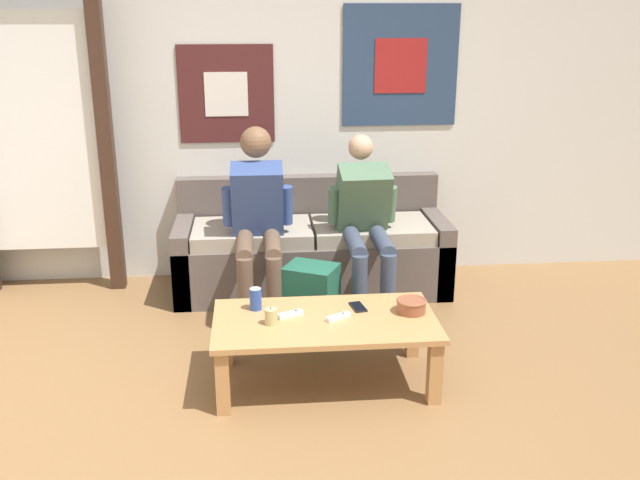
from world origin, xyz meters
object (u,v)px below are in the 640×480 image
object	(u,v)px
person_seated_teen	(365,219)
game_controller_near_left	(338,317)
backpack	(311,300)
ceramic_bowl	(411,305)
person_seated_adult	(258,216)
game_controller_near_right	(291,314)
cell_phone	(358,307)
pillar_candle	(271,317)
couch	(311,251)
drink_can_blue	(256,299)
coffee_table	(325,329)

from	to	relation	value
person_seated_teen	game_controller_near_left	bearing A→B (deg)	-106.21
backpack	ceramic_bowl	world-z (taller)	ceramic_bowl
person_seated_adult	game_controller_near_right	size ratio (longest dim) A/B	8.36
person_seated_adult	cell_phone	xyz separation A→B (m)	(0.54, -0.89, -0.28)
backpack	pillar_candle	world-z (taller)	pillar_candle
pillar_candle	couch	bearing A→B (deg)	77.05
drink_can_blue	coffee_table	bearing A→B (deg)	-23.40
ceramic_bowl	game_controller_near_left	distance (m)	0.41
coffee_table	drink_can_blue	bearing A→B (deg)	156.60
person_seated_teen	pillar_candle	distance (m)	1.27
couch	game_controller_near_left	xyz separation A→B (m)	(0.03, -1.40, 0.11)
ceramic_bowl	person_seated_teen	bearing A→B (deg)	96.18
ceramic_bowl	pillar_candle	distance (m)	0.77
game_controller_near_right	ceramic_bowl	bearing A→B (deg)	-0.60
backpack	game_controller_near_right	bearing A→B (deg)	-104.37
person_seated_teen	game_controller_near_right	distance (m)	1.14
pillar_candle	game_controller_near_left	distance (m)	0.36
ceramic_bowl	game_controller_near_right	size ratio (longest dim) A/B	1.14
couch	ceramic_bowl	xyz separation A→B (m)	(0.44, -1.35, 0.14)
game_controller_near_left	cell_phone	size ratio (longest dim) A/B	0.97
person_seated_adult	person_seated_teen	xyz separation A→B (m)	(0.71, 0.00, -0.04)
person_seated_adult	drink_can_blue	distance (m)	0.89
couch	backpack	distance (m)	0.74
game_controller_near_right	couch	bearing A→B (deg)	80.61
drink_can_blue	game_controller_near_right	distance (m)	0.22
person_seated_adult	game_controller_near_left	size ratio (longest dim) A/B	8.58
couch	pillar_candle	bearing A→B (deg)	-102.95
person_seated_teen	cell_phone	xyz separation A→B (m)	(-0.17, -0.89, -0.24)
person_seated_adult	game_controller_near_left	xyz separation A→B (m)	(0.41, -1.03, -0.27)
ceramic_bowl	pillar_candle	size ratio (longest dim) A/B	1.69
person_seated_teen	drink_can_blue	bearing A→B (deg)	-130.54
person_seated_teen	coffee_table	bearing A→B (deg)	-109.93
backpack	game_controller_near_right	size ratio (longest dim) A/B	2.98
couch	person_seated_teen	bearing A→B (deg)	-48.18
person_seated_adult	pillar_candle	bearing A→B (deg)	-87.25
ceramic_bowl	game_controller_near_left	xyz separation A→B (m)	(-0.41, -0.05, -0.03)
ceramic_bowl	game_controller_near_left	world-z (taller)	ceramic_bowl
ceramic_bowl	cell_phone	distance (m)	0.30
person_seated_teen	drink_can_blue	size ratio (longest dim) A/B	9.20
ceramic_bowl	person_seated_adult	bearing A→B (deg)	129.86
cell_phone	backpack	bearing A→B (deg)	112.76
coffee_table	person_seated_adult	distance (m)	1.13
cell_phone	game_controller_near_right	bearing A→B (deg)	-168.26
backpack	game_controller_near_left	size ratio (longest dim) A/B	3.06
couch	coffee_table	distance (m)	1.39
coffee_table	game_controller_near_left	world-z (taller)	game_controller_near_left
drink_can_blue	cell_phone	world-z (taller)	drink_can_blue
coffee_table	backpack	distance (m)	0.67
couch	cell_phone	world-z (taller)	couch
person_seated_adult	cell_phone	world-z (taller)	person_seated_adult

